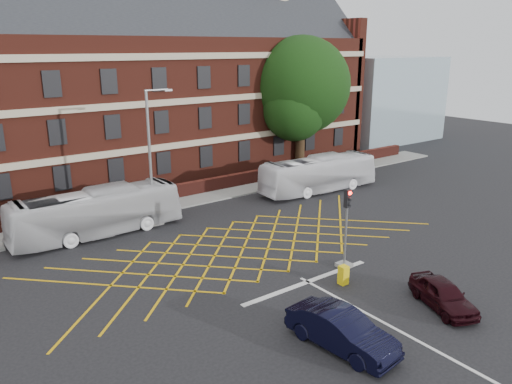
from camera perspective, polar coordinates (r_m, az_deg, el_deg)
ground at (r=27.74m, az=1.00°, el=-7.64°), size 120.00×120.00×0.00m
victorian_building at (r=45.01m, az=-16.45°, el=11.33°), size 51.00×12.17×20.40m
boundary_wall at (r=38.03m, az=-11.07°, el=-0.34°), size 56.00×0.50×1.10m
far_pavement at (r=37.31m, az=-10.36°, el=-1.41°), size 60.00×3.00×0.12m
glass_block at (r=64.62m, az=13.78°, el=10.34°), size 14.00×10.00×10.00m
box_junction_hatching at (r=29.21m, az=-1.42°, el=-6.35°), size 8.22×8.22×0.02m
stop_line at (r=25.33m, az=5.93°, el=-10.17°), size 8.00×0.30×0.02m
centre_line at (r=21.66m, az=18.09°, el=-15.92°), size 0.15×14.00×0.02m
bus_left at (r=32.13m, az=-17.75°, el=-2.26°), size 10.47×2.53×2.91m
bus_right at (r=40.19m, az=7.18°, el=2.04°), size 10.40×3.19×2.85m
car_navy at (r=20.21m, az=9.74°, el=-15.31°), size 2.10×4.75×1.51m
car_maroon at (r=24.17m, az=20.60°, el=-10.90°), size 2.82×4.07×1.29m
deciduous_tree at (r=47.83m, az=5.18°, el=11.31°), size 9.10×9.10×12.28m
traffic_light_near at (r=26.54m, az=10.21°, el=-4.94°), size 0.70×0.70×4.27m
street_lamp at (r=32.80m, az=-11.77°, el=1.35°), size 2.25×1.00×8.72m
utility_cabinet at (r=25.18m, az=9.95°, el=-9.33°), size 0.42×0.40×0.96m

